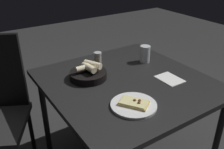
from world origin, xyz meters
name	(u,v)px	position (x,y,z in m)	size (l,w,h in m)	color
dining_table	(126,90)	(0.00, 0.00, 0.66)	(0.96, 0.94, 0.72)	black
pizza_plate	(134,105)	(-0.25, 0.14, 0.73)	(0.24, 0.24, 0.04)	white
bread_basket	(88,73)	(0.15, 0.18, 0.76)	(0.23, 0.23, 0.11)	black
beer_glass	(145,55)	(0.15, -0.27, 0.77)	(0.07, 0.07, 0.12)	silver
pepper_shaker	(98,59)	(0.29, 0.03, 0.76)	(0.05, 0.05, 0.09)	#BFB299
napkin	(170,79)	(-0.13, -0.23, 0.72)	(0.16, 0.12, 0.00)	white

